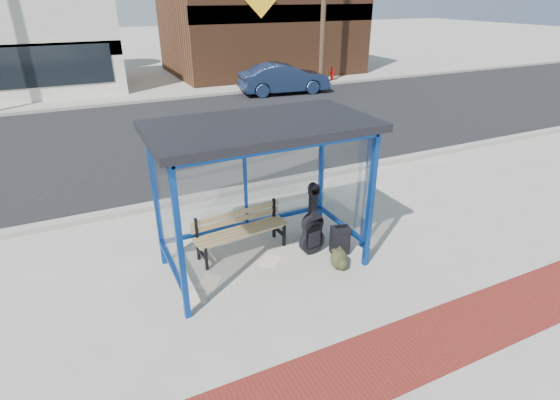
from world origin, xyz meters
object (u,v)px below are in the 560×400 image
suitcase (340,240)px  parked_car (284,79)px  backpack (340,260)px  fire_hydrant (332,73)px  guitar_bag (312,230)px  bench (240,229)px

suitcase → parked_car: (5.05, 12.44, 0.40)m
backpack → parked_car: size_ratio=0.09×
backpack → fire_hydrant: bearing=53.8°
suitcase → parked_car: 13.44m
guitar_bag → fire_hydrant: bearing=53.2°
suitcase → backpack: 0.49m
fire_hydrant → bench: bearing=-127.2°
bench → parked_car: 13.36m
fire_hydrant → parked_car: bearing=-153.4°
parked_car → fire_hydrant: 4.14m
guitar_bag → parked_car: 13.40m
suitcase → bench: bearing=168.2°
suitcase → backpack: (-0.26, -0.40, -0.08)m
guitar_bag → suitcase: size_ratio=2.23×
backpack → fire_hydrant: fire_hydrant is taller
backpack → fire_hydrant: size_ratio=0.55×
bench → guitar_bag: bearing=-33.7°
guitar_bag → fire_hydrant: guitar_bag is taller
bench → suitcase: size_ratio=3.05×
guitar_bag → suitcase: guitar_bag is taller
backpack → parked_car: parked_car is taller
bench → backpack: (1.25, -1.21, -0.27)m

